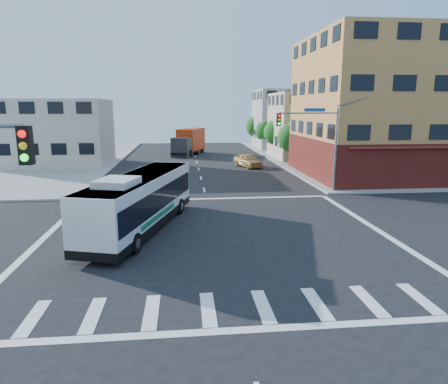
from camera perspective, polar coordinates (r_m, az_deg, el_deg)
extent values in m
plane|color=black|center=(22.27, -1.02, -6.46)|extent=(120.00, 120.00, 0.00)
cube|color=gray|center=(67.40, 27.32, 4.73)|extent=(50.00, 50.00, 0.15)
cube|color=#B37C40|center=(45.15, 23.39, 10.98)|extent=(18.00, 15.00, 14.00)
cube|color=#571414|center=(45.43, 22.87, 4.68)|extent=(18.09, 15.08, 4.00)
cube|color=maroon|center=(39.23, 27.99, 5.56)|extent=(16.00, 1.60, 0.51)
cube|color=#B7AC8C|center=(58.22, 13.09, 9.19)|extent=(12.00, 10.00, 9.00)
cube|color=gray|center=(71.58, 9.46, 10.21)|extent=(12.00, 10.00, 10.00)
cube|color=beige|center=(53.36, -22.69, 7.81)|extent=(12.00, 10.00, 8.00)
cylinder|color=slate|center=(34.42, 15.64, 5.64)|extent=(0.18, 0.18, 7.00)
cylinder|color=slate|center=(33.17, 12.01, 10.97)|extent=(5.01, 0.62, 0.12)
cube|color=black|center=(32.26, 7.81, 10.21)|extent=(0.32, 0.30, 1.00)
sphere|color=#FF0C0C|center=(32.09, 7.90, 10.73)|extent=(0.20, 0.20, 0.20)
sphere|color=yellow|center=(32.10, 7.88, 10.19)|extent=(0.20, 0.20, 0.20)
sphere|color=#19FF33|center=(32.11, 7.87, 9.66)|extent=(0.20, 0.20, 0.20)
cube|color=navy|center=(33.37, 12.84, 11.37)|extent=(1.80, 0.22, 0.28)
cube|color=gray|center=(35.47, 19.77, 12.85)|extent=(0.50, 0.22, 0.14)
cube|color=black|center=(11.51, -26.48, 5.99)|extent=(0.32, 0.30, 1.00)
sphere|color=#FF0C0C|center=(11.34, -26.92, 7.40)|extent=(0.20, 0.20, 0.20)
sphere|color=yellow|center=(11.36, -26.78, 5.90)|extent=(0.20, 0.20, 0.20)
sphere|color=#19FF33|center=(11.39, -26.63, 4.40)|extent=(0.20, 0.20, 0.20)
cylinder|color=#382414|center=(51.25, 9.54, 5.02)|extent=(0.28, 0.28, 1.92)
sphere|color=#185618|center=(51.02, 9.64, 7.70)|extent=(3.60, 3.60, 3.60)
sphere|color=#185618|center=(50.79, 10.20, 8.68)|extent=(2.52, 2.52, 2.52)
cylinder|color=#382414|center=(58.95, 7.49, 6.01)|extent=(0.28, 0.28, 1.99)
sphere|color=#185618|center=(58.75, 7.56, 8.46)|extent=(3.80, 3.80, 3.80)
sphere|color=#185618|center=(58.50, 8.04, 9.36)|extent=(2.66, 2.66, 2.66)
cylinder|color=#382414|center=(66.73, 5.91, 6.70)|extent=(0.28, 0.28, 1.89)
sphere|color=#185618|center=(66.56, 5.95, 8.67)|extent=(3.40, 3.40, 3.40)
sphere|color=#185618|center=(66.30, 6.36, 9.39)|extent=(2.38, 2.38, 2.38)
cylinder|color=#382414|center=(74.54, 4.65, 7.33)|extent=(0.28, 0.28, 2.03)
sphere|color=#185618|center=(74.38, 4.69, 9.33)|extent=(4.00, 4.00, 4.00)
sphere|color=#185618|center=(74.12, 5.05, 10.09)|extent=(2.80, 2.80, 2.80)
cube|color=black|center=(24.01, -11.67, -3.97)|extent=(5.80, 12.25, 0.45)
cube|color=silver|center=(23.71, -11.80, -1.13)|extent=(5.79, 12.22, 2.85)
cube|color=black|center=(23.67, -11.81, -0.71)|extent=(5.73, 11.89, 1.25)
cube|color=black|center=(29.15, -7.47, 1.62)|extent=(2.27, 0.71, 1.35)
cube|color=#E5590C|center=(29.02, -7.50, 3.57)|extent=(1.85, 0.58, 0.28)
cube|color=silver|center=(23.44, -11.94, 2.12)|extent=(5.67, 11.98, 0.12)
cube|color=silver|center=(20.70, -15.07, 1.35)|extent=(2.32, 2.61, 0.36)
cube|color=#11743E|center=(23.94, -15.02, -2.94)|extent=(1.55, 5.28, 0.28)
cube|color=#11743E|center=(22.98, -9.20, -3.30)|extent=(1.55, 5.28, 0.28)
cylinder|color=black|center=(27.89, -11.03, -1.77)|extent=(0.58, 1.08, 1.04)
cylinder|color=#99999E|center=(27.94, -11.30, -1.76)|extent=(0.18, 0.51, 0.52)
cylinder|color=black|center=(27.13, -6.32, -2.01)|extent=(0.58, 1.08, 1.04)
cylinder|color=#99999E|center=(27.09, -6.04, -2.02)|extent=(0.18, 0.51, 0.52)
cylinder|color=black|center=(21.21, -18.55, -6.59)|extent=(0.58, 1.08, 1.04)
cylinder|color=#99999E|center=(21.28, -18.88, -6.55)|extent=(0.18, 0.51, 0.52)
cylinder|color=black|center=(20.20, -12.55, -7.17)|extent=(0.58, 1.08, 1.04)
cylinder|color=#99999E|center=(20.15, -12.18, -7.20)|extent=(0.18, 0.51, 0.52)
cube|color=#28272D|center=(58.08, -6.06, 6.36)|extent=(3.15, 3.09, 2.80)
cube|color=black|center=(57.09, -6.44, 6.69)|extent=(2.15, 0.88, 1.08)
cube|color=#AD2A09|center=(61.84, -4.73, 7.53)|extent=(4.54, 6.55, 3.23)
cube|color=black|center=(60.78, -5.11, 5.86)|extent=(5.25, 8.90, 0.32)
cylinder|color=black|center=(58.78, -7.01, 5.56)|extent=(0.66, 1.11, 1.08)
cylinder|color=black|center=(57.99, -4.92, 5.52)|extent=(0.66, 1.11, 1.08)
cylinder|color=black|center=(61.68, -5.93, 5.88)|extent=(0.66, 1.11, 1.08)
cylinder|color=black|center=(60.92, -3.93, 5.84)|extent=(0.66, 1.11, 1.08)
cylinder|color=black|center=(64.19, -5.09, 6.14)|extent=(0.66, 1.11, 1.08)
cylinder|color=black|center=(63.46, -3.15, 6.10)|extent=(0.66, 1.11, 1.08)
imported|color=#B68C46|center=(48.11, 3.45, 4.53)|extent=(3.40, 5.12, 1.62)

